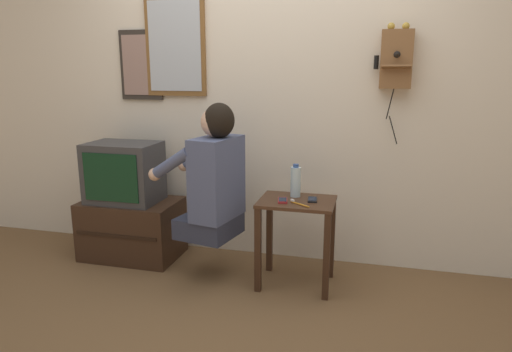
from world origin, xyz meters
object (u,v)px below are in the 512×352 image
(framed_picture, at_px, (141,65))
(wall_mirror, at_px, (175,46))
(toothbrush, at_px, (299,203))
(television, at_px, (124,172))
(cell_phone_spare, at_px, (312,199))
(person, at_px, (213,177))
(cell_phone_held, at_px, (283,200))
(water_bottle, at_px, (296,181))
(wall_phone_antique, at_px, (396,59))

(framed_picture, distance_m, wall_mirror, 0.33)
(wall_mirror, relative_size, toothbrush, 5.34)
(television, distance_m, toothbrush, 1.39)
(cell_phone_spare, bearing_deg, framed_picture, 155.97)
(person, distance_m, cell_phone_held, 0.49)
(toothbrush, bearing_deg, water_bottle, 51.18)
(toothbrush, bearing_deg, wall_phone_antique, -12.57)
(wall_mirror, bearing_deg, wall_phone_antique, -1.45)
(cell_phone_held, bearing_deg, television, 160.17)
(framed_picture, height_order, cell_phone_held, framed_picture)
(person, height_order, framed_picture, framed_picture)
(wall_mirror, relative_size, cell_phone_spare, 5.63)
(person, bearing_deg, water_bottle, -63.10)
(television, distance_m, framed_picture, 0.85)
(television, relative_size, wall_phone_antique, 0.66)
(person, bearing_deg, cell_phone_held, -77.12)
(wall_mirror, bearing_deg, water_bottle, -19.63)
(toothbrush, bearing_deg, person, 121.13)
(person, xyz_separation_m, cell_phone_spare, (0.66, 0.08, -0.13))
(television, xyz_separation_m, wall_mirror, (0.32, 0.30, 0.93))
(wall_phone_antique, distance_m, cell_phone_spare, 1.09)
(person, height_order, water_bottle, person)
(cell_phone_held, relative_size, water_bottle, 0.60)
(wall_mirror, xyz_separation_m, toothbrush, (1.05, -0.54, -1.00))
(person, relative_size, television, 1.75)
(wall_phone_antique, height_order, cell_phone_held, wall_phone_antique)
(water_bottle, xyz_separation_m, toothbrush, (0.05, -0.18, -0.10))
(wall_mirror, distance_m, cell_phone_held, 1.46)
(cell_phone_held, relative_size, cell_phone_spare, 1.02)
(wall_mirror, height_order, cell_phone_spare, wall_mirror)
(framed_picture, bearing_deg, cell_phone_spare, -16.71)
(person, xyz_separation_m, wall_mirror, (-0.46, 0.50, 0.87))
(framed_picture, height_order, water_bottle, framed_picture)
(wall_phone_antique, distance_m, water_bottle, 1.05)
(cell_phone_spare, relative_size, water_bottle, 0.59)
(framed_picture, xyz_separation_m, toothbrush, (1.35, -0.54, -0.86))
(water_bottle, relative_size, toothbrush, 1.62)
(cell_phone_held, bearing_deg, toothbrush, -35.40)
(cell_phone_spare, bearing_deg, toothbrush, -128.89)
(person, distance_m, wall_mirror, 1.11)
(wall_phone_antique, height_order, wall_mirror, wall_mirror)
(wall_mirror, relative_size, water_bottle, 3.30)
(wall_mirror, bearing_deg, cell_phone_spare, -20.66)
(person, bearing_deg, wall_phone_antique, -56.17)
(television, xyz_separation_m, framed_picture, (0.03, 0.31, 0.79))
(cell_phone_held, xyz_separation_m, water_bottle, (0.06, 0.13, 0.10))
(cell_phone_held, bearing_deg, wall_phone_antique, 22.67)
(television, relative_size, wall_mirror, 0.71)
(television, bearing_deg, wall_phone_antique, 7.79)
(television, bearing_deg, cell_phone_held, -8.42)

